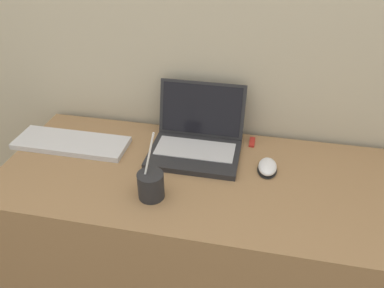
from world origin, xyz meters
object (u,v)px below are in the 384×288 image
(drink_cup, at_px, (151,185))
(external_keyboard, at_px, (71,143))
(laptop, at_px, (197,138))
(computer_mouse, at_px, (267,167))
(usb_stick, at_px, (252,142))

(drink_cup, xyz_separation_m, external_keyboard, (-0.37, 0.21, -0.04))
(laptop, xyz_separation_m, computer_mouse, (0.25, -0.08, -0.03))
(laptop, relative_size, usb_stick, 5.23)
(computer_mouse, distance_m, external_keyboard, 0.71)
(external_keyboard, bearing_deg, usb_stick, 12.95)
(external_keyboard, xyz_separation_m, usb_stick, (0.65, 0.15, -0.01))
(laptop, height_order, drink_cup, same)
(external_keyboard, height_order, usb_stick, external_keyboard)
(laptop, relative_size, drink_cup, 1.46)
(external_keyboard, bearing_deg, laptop, 8.56)
(laptop, xyz_separation_m, usb_stick, (0.19, 0.08, -0.04))
(drink_cup, distance_m, computer_mouse, 0.40)
(drink_cup, distance_m, external_keyboard, 0.43)
(laptop, relative_size, computer_mouse, 3.11)
(drink_cup, bearing_deg, laptop, 72.86)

